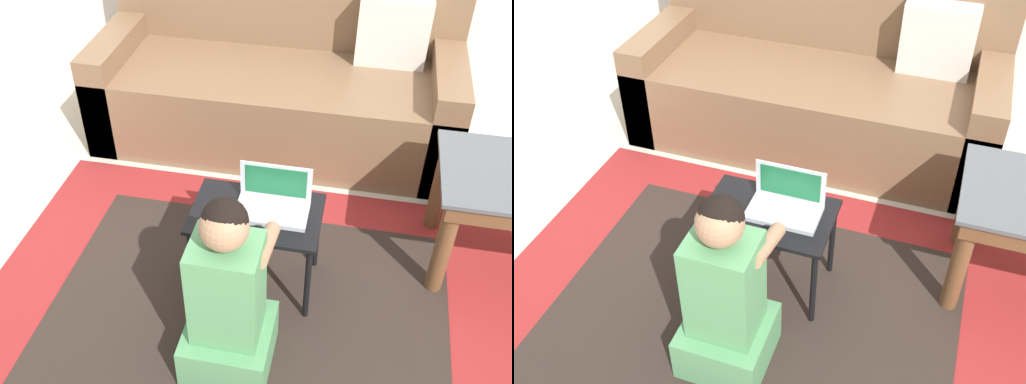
% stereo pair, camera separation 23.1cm
% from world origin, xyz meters
% --- Properties ---
extents(ground_plane, '(16.00, 16.00, 0.00)m').
position_xyz_m(ground_plane, '(0.00, 0.00, 0.00)').
color(ground_plane, beige).
extents(area_rug, '(2.22, 1.73, 0.01)m').
position_xyz_m(area_rug, '(0.02, -0.25, 0.00)').
color(area_rug, maroon).
rests_on(area_rug, ground_plane).
extents(couch, '(1.91, 0.81, 0.90)m').
position_xyz_m(couch, '(-0.09, 1.11, 0.31)').
color(couch, brown).
rests_on(couch, ground_plane).
extents(laptop_desk, '(0.51, 0.33, 0.39)m').
position_xyz_m(laptop_desk, '(0.02, -0.05, 0.34)').
color(laptop_desk, black).
rests_on(laptop_desk, ground_plane).
extents(laptop, '(0.28, 0.16, 0.18)m').
position_xyz_m(laptop, '(0.08, -0.03, 0.43)').
color(laptop, '#B7BCC6').
rests_on(laptop, laptop_desk).
extents(computer_mouse, '(0.06, 0.11, 0.04)m').
position_xyz_m(computer_mouse, '(-0.13, -0.09, 0.42)').
color(computer_mouse, '#234CB2').
rests_on(computer_mouse, laptop_desk).
extents(person_seated, '(0.31, 0.41, 0.78)m').
position_xyz_m(person_seated, '(0.01, -0.45, 0.33)').
color(person_seated, '#518E5B').
rests_on(person_seated, ground_plane).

